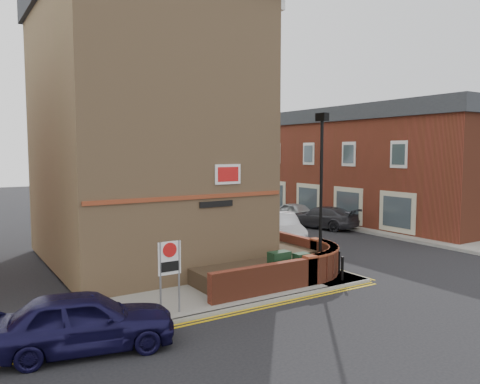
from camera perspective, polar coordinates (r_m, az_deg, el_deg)
The scene contains 28 objects.
ground at distance 16.85m, azimuth 8.35°, elevation -12.27°, with size 120.00×120.00×0.00m, color black.
pavement_corner at distance 16.14m, azimuth -4.98°, elevation -12.79°, with size 13.00×3.00×0.12m, color gray.
pavement_main at distance 31.22m, azimuth -8.29°, elevation -4.13°, with size 2.00×32.00×0.12m, color gray.
pavement_far at distance 34.81m, azimuth 10.62°, elevation -3.22°, with size 4.00×40.00×0.12m, color gray.
kerb_side at distance 14.89m, azimuth -2.24°, elevation -14.32°, with size 13.00×0.15×0.12m, color gray.
kerb_main_near at distance 31.63m, azimuth -6.63°, elevation -3.99°, with size 0.15×32.00×0.12m, color gray.
kerb_main_far at distance 33.49m, azimuth 8.11°, elevation -3.51°, with size 0.15×40.00×0.12m, color gray.
yellow_lines_side at distance 14.71m, azimuth -1.73°, elevation -14.80°, with size 13.00×0.28×0.01m, color gold.
yellow_lines_main at distance 31.75m, azimuth -6.22°, elevation -4.06°, with size 0.28×32.00×0.01m, color gold.
corner_building at distance 21.62m, azimuth -11.58°, elevation 8.19°, with size 8.95×10.40×13.60m.
garden_wall at distance 18.73m, azimuth 3.28°, elevation -10.45°, with size 6.80×6.00×1.20m, color brown, non-canonical shape.
lamppost at distance 18.13m, azimuth 9.85°, elevation -0.27°, with size 0.25×0.50×6.30m.
utility_cabinet_large at distance 17.45m, azimuth 4.80°, elevation -9.18°, with size 0.80×0.45×1.20m, color #16321B.
utility_cabinet_small at distance 17.72m, azimuth 7.49°, elevation -9.15°, with size 0.55×0.40×1.10m, color #16321B.
bollard_near at distance 18.29m, azimuth 12.36°, elevation -9.09°, with size 0.11×0.11×0.90m, color black.
bollard_far at distance 19.26m, azimuth 11.95°, elevation -8.37°, with size 0.11×0.11×0.90m, color black.
zone_sign at distance 14.22m, azimuth -8.58°, elevation -8.66°, with size 0.72×0.07×2.20m.
far_terrace at distance 38.45m, azimuth 8.29°, elevation 3.54°, with size 5.40×30.40×8.00m.
far_terrace_cream at distance 56.07m, azimuth -5.87°, elevation 4.02°, with size 5.40×12.40×8.00m.
tree_near at distance 29.06m, azimuth -6.82°, elevation 4.40°, with size 3.64×3.65×6.70m.
tree_mid at distance 36.43m, azimuth -12.30°, elevation 5.22°, with size 4.03×4.03×7.42m.
tree_far at distance 44.03m, azimuth -15.89°, elevation 4.72°, with size 3.81×3.81×7.00m.
traffic_light_assembly at distance 39.41m, azimuth -13.16°, elevation 1.66°, with size 0.20×0.16×4.20m.
navy_hatchback at distance 12.71m, azimuth -18.50°, elevation -14.68°, with size 1.80×4.48×1.52m, color black.
silver_car_near at distance 25.94m, azimuth 4.95°, elevation -4.33°, with size 1.67×4.78×1.58m, color silver.
red_car_main at distance 34.25m, azimuth -5.13°, elevation -2.18°, with size 2.38×5.16×1.43m, color maroon.
grey_car_far at distance 30.88m, azimuth 9.92°, elevation -3.05°, with size 1.98×4.86×1.41m, color #313136.
silver_car_far at distance 33.79m, azimuth 6.25°, elevation -2.37°, with size 1.59×3.94×1.34m, color #A8ACAF.
Camera 1 is at (-10.55, -12.16, 4.99)m, focal length 35.00 mm.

